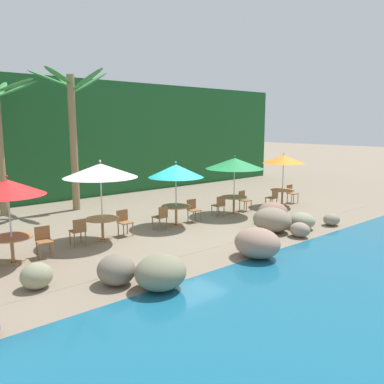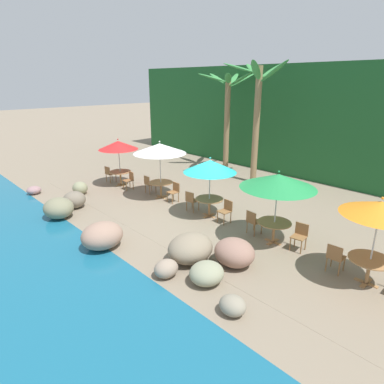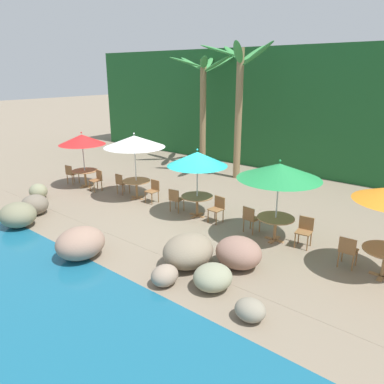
{
  "view_description": "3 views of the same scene",
  "coord_description": "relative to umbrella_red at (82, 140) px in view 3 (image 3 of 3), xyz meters",
  "views": [
    {
      "loc": [
        -9.07,
        -11.11,
        3.73
      ],
      "look_at": [
        0.24,
        -0.17,
        1.29
      ],
      "focal_mm": 37.23,
      "sensor_mm": 36.0,
      "label": 1
    },
    {
      "loc": [
        8.31,
        -8.49,
        5.14
      ],
      "look_at": [
        -0.7,
        -0.03,
        0.95
      ],
      "focal_mm": 30.84,
      "sensor_mm": 36.0,
      "label": 2
    },
    {
      "loc": [
        7.49,
        -9.2,
        4.85
      ],
      "look_at": [
        0.07,
        -0.14,
        1.04
      ],
      "focal_mm": 34.82,
      "sensor_mm": 36.0,
      "label": 3
    }
  ],
  "objects": [
    {
      "name": "palm_tree_second",
      "position": [
        4.3,
        5.44,
        1.88
      ],
      "size": [
        3.29,
        3.38,
        6.07
      ],
      "color": "olive",
      "rests_on": "ground"
    },
    {
      "name": "ground_plane",
      "position": [
        6.06,
        0.03,
        -2.09
      ],
      "size": [
        120.0,
        120.0,
        0.0
      ],
      "primitive_type": "plane",
      "color": "gray"
    },
    {
      "name": "umbrella_teal",
      "position": [
        5.96,
        0.38,
        -0.04
      ],
      "size": [
        2.05,
        2.05,
        2.4
      ],
      "color": "silver",
      "rests_on": "ground"
    },
    {
      "name": "dining_table_white",
      "position": [
        2.9,
        0.35,
        -1.48
      ],
      "size": [
        1.1,
        1.1,
        0.74
      ],
      "color": "#A37547",
      "rests_on": "ground"
    },
    {
      "name": "foliage_backdrop",
      "position": [
        6.06,
        9.03,
        0.91
      ],
      "size": [
        28.0,
        2.4,
        6.0
      ],
      "color": "#1E5628",
      "rests_on": "ground"
    },
    {
      "name": "chair_white_inland",
      "position": [
        2.05,
        0.29,
        -1.58
      ],
      "size": [
        0.44,
        0.44,
        0.87
      ],
      "color": "olive",
      "rests_on": "ground"
    },
    {
      "name": "dining_table_green",
      "position": [
        9.0,
        0.3,
        -1.48
      ],
      "size": [
        1.1,
        1.1,
        0.74
      ],
      "color": "#A37547",
      "rests_on": "ground"
    },
    {
      "name": "dining_table_red",
      "position": [
        0.0,
        0.0,
        -1.48
      ],
      "size": [
        1.1,
        1.1,
        0.74
      ],
      "color": "#A37547",
      "rests_on": "ground"
    },
    {
      "name": "umbrella_green",
      "position": [
        9.0,
        0.3,
        0.06
      ],
      "size": [
        2.42,
        2.42,
        2.49
      ],
      "color": "silver",
      "rests_on": "ground"
    },
    {
      "name": "chair_orange_inland",
      "position": [
        11.2,
        -0.02,
        -1.58
      ],
      "size": [
        0.44,
        0.44,
        0.87
      ],
      "color": "olive",
      "rests_on": "ground"
    },
    {
      "name": "chair_white_seaward",
      "position": [
        3.75,
        0.44,
        -1.58
      ],
      "size": [
        0.42,
        0.43,
        0.87
      ],
      "color": "olive",
      "rests_on": "ground"
    },
    {
      "name": "umbrella_white",
      "position": [
        2.9,
        0.35,
        0.2
      ],
      "size": [
        2.36,
        2.36,
        2.63
      ],
      "color": "silver",
      "rests_on": "ground"
    },
    {
      "name": "chair_teal_seaward",
      "position": [
        6.81,
        0.4,
        -1.58
      ],
      "size": [
        0.45,
        0.46,
        0.87
      ],
      "color": "olive",
      "rests_on": "ground"
    },
    {
      "name": "umbrella_red",
      "position": [
        0.0,
        0.0,
        0.0
      ],
      "size": [
        1.96,
        1.96,
        2.42
      ],
      "color": "silver",
      "rests_on": "ground"
    },
    {
      "name": "chair_red_seaward",
      "position": [
        0.85,
        -0.01,
        -1.58
      ],
      "size": [
        0.47,
        0.47,
        0.87
      ],
      "color": "olive",
      "rests_on": "ground"
    },
    {
      "name": "chair_green_seaward",
      "position": [
        9.83,
        0.5,
        -1.58
      ],
      "size": [
        0.47,
        0.48,
        0.87
      ],
      "color": "olive",
      "rests_on": "ground"
    },
    {
      "name": "terrace_deck",
      "position": [
        6.06,
        0.03,
        -2.09
      ],
      "size": [
        18.0,
        5.2,
        0.01
      ],
      "color": "gray",
      "rests_on": "ground"
    },
    {
      "name": "chair_green_inland",
      "position": [
        8.14,
        0.3,
        -1.58
      ],
      "size": [
        0.46,
        0.47,
        0.87
      ],
      "color": "olive",
      "rests_on": "ground"
    },
    {
      "name": "dining_table_teal",
      "position": [
        5.96,
        0.38,
        -1.48
      ],
      "size": [
        1.1,
        1.1,
        0.74
      ],
      "color": "#A37547",
      "rests_on": "ground"
    },
    {
      "name": "chair_red_inland",
      "position": [
        -0.84,
        -0.16,
        -1.58
      ],
      "size": [
        0.45,
        0.46,
        0.87
      ],
      "color": "olive",
      "rests_on": "ground"
    },
    {
      "name": "rock_seawall",
      "position": [
        5.71,
        -3.09,
        -1.71
      ],
      "size": [
        12.63,
        3.51,
        0.85
      ],
      "color": "gray",
      "rests_on": "ground"
    },
    {
      "name": "chair_teal_inland",
      "position": [
        5.13,
        0.18,
        -1.58
      ],
      "size": [
        0.47,
        0.48,
        0.87
      ],
      "color": "olive",
      "rests_on": "ground"
    },
    {
      "name": "palm_tree_nearest",
      "position": [
        1.56,
        6.4,
        1.74
      ],
      "size": [
        3.41,
        3.11,
        5.61
      ],
      "color": "olive",
      "rests_on": "ground"
    }
  ]
}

